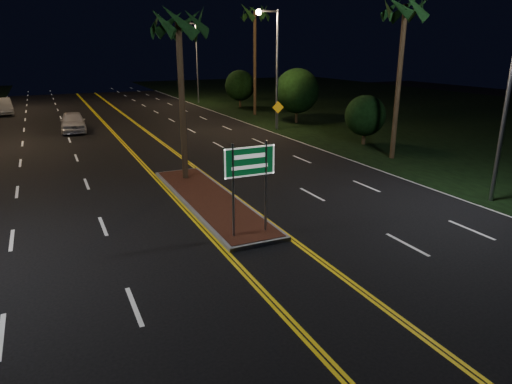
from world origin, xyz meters
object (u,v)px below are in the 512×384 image
streetlight_right_far (194,53)px  car_near (73,120)px  palm_right_near (405,10)px  highway_sign (250,170)px  streetlight_right_mid (273,56)px  shrub_far (240,85)px  median_island (209,200)px  shrub_mid (297,91)px  streetlight_right_near (507,64)px  palm_median (178,24)px  warning_sign (278,112)px  car_far (2,105)px  palm_right_far (255,14)px  shrub_near (365,116)px

streetlight_right_far → car_near: streetlight_right_far is taller
palm_right_near → highway_sign: bearing=-150.0°
streetlight_right_mid → shrub_far: 14.74m
palm_right_near → median_island: bearing=-166.5°
median_island → shrub_mid: size_ratio=2.22×
streetlight_right_near → palm_median: size_ratio=1.08×
median_island → shrub_far: shrub_far is taller
palm_right_near → warning_sign: palm_right_near is taller
shrub_far → palm_right_near: bearing=-92.9°
palm_right_near → car_near: bearing=133.2°
shrub_far → car_far: (-23.30, 4.64, -1.43)m
palm_right_far → shrub_near: bearing=-87.5°
median_island → streetlight_right_mid: 19.20m
palm_median → car_far: 32.24m
palm_right_near → shrub_mid: size_ratio=2.01×
shrub_far → warning_sign: (-2.92, -14.48, -0.90)m
palm_right_near → shrub_mid: (1.50, 14.00, -5.49)m
shrub_near → shrub_mid: shrub_mid is taller
streetlight_right_near → streetlight_right_far: size_ratio=1.00×
highway_sign → car_near: highway_sign is taller
streetlight_right_far → shrub_mid: bearing=-79.3°
palm_median → car_far: size_ratio=1.53×
streetlight_right_far → shrub_near: streetlight_right_far is taller
palm_right_near → shrub_near: size_ratio=2.82×
palm_right_far → car_near: (-16.74, -2.52, -8.25)m
palm_right_near → car_far: bearing=125.7°
car_near → car_far: 14.29m
shrub_near → shrub_far: bearing=89.2°
streetlight_right_far → shrub_far: size_ratio=2.27×
streetlight_right_mid → palm_right_far: bearing=74.7°
shrub_far → warning_sign: bearing=-101.4°
shrub_near → car_near: shrub_near is taller
streetlight_right_mid → palm_median: size_ratio=1.08×
palm_median → palm_right_near: palm_right_near is taller
streetlight_right_near → warning_sign: bearing=89.2°
highway_sign → shrub_mid: 25.41m
shrub_mid → car_far: 28.85m
palm_median → shrub_near: (13.50, 3.50, -5.33)m
shrub_near → car_far: shrub_near is taller
car_near → palm_right_far: bearing=11.4°
highway_sign → car_near: 25.04m
median_island → highway_sign: 4.80m
palm_median → shrub_mid: (14.00, 13.50, -4.55)m
palm_median → car_far: palm_median is taller
median_island → streetlight_right_far: streetlight_right_far is taller
highway_sign → shrub_far: (13.80, 33.20, -0.07)m
streetlight_right_mid → shrub_mid: streetlight_right_mid is taller
streetlight_right_mid → shrub_near: streetlight_right_mid is taller
streetlight_right_mid → warning_sign: streetlight_right_mid is taller
median_island → car_near: 20.87m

